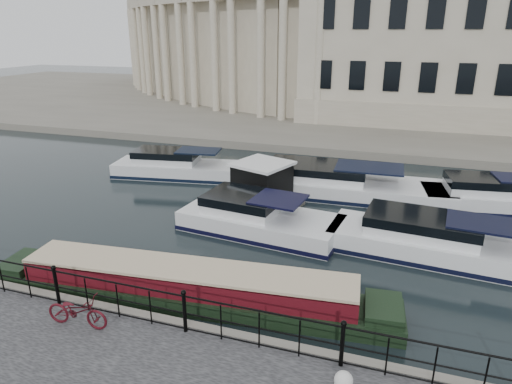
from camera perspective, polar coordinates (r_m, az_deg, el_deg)
ground_plane at (r=14.45m, az=-4.53°, el=-13.65°), size 160.00×160.00×0.00m
far_bank at (r=50.88m, az=13.00°, el=10.51°), size 120.00×42.00×0.55m
railing at (r=12.11m, az=-8.93°, el=-14.33°), size 24.14×0.14×1.22m
civic_building at (r=46.16m, az=11.77°, el=18.16°), size 53.55×31.84×16.85m
bicycle at (r=13.13m, az=-21.46°, el=-13.66°), size 1.77×0.72×0.91m
narrowboat at (r=14.44m, az=-8.55°, el=-12.13°), size 12.90×2.90×1.48m
harbour_hut at (r=21.49m, az=0.77°, el=0.73°), size 3.89×3.56×2.20m
cabin_cruisers at (r=21.57m, az=9.55°, el=-1.13°), size 23.56×9.29×1.99m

